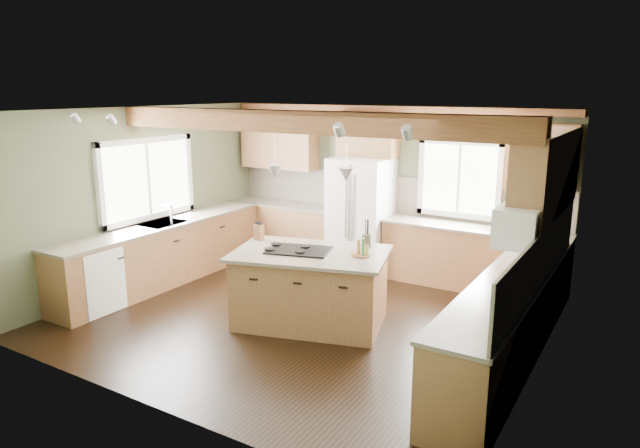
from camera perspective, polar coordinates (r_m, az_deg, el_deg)
The scene contains 37 objects.
floor at distance 7.40m, azimuth -1.61°, elevation -9.26°, with size 5.60×5.60×0.00m, color black.
ceiling at distance 6.83m, azimuth -1.76°, elevation 11.30°, with size 5.60×5.60×0.00m, color silver.
wall_back at distance 9.15m, azimuth 6.88°, elevation 3.58°, with size 5.60×5.60×0.00m, color #4F553C.
wall_left at distance 8.81m, azimuth -17.16°, elevation 2.69°, with size 5.00×5.00×0.00m, color #4F553C.
wall_right at distance 6.00m, azimuth 21.40°, elevation -2.53°, with size 5.00×5.00×0.00m, color #4F553C.
ceiling_beam at distance 6.74m, azimuth -2.27°, elevation 10.17°, with size 5.55×0.26×0.26m, color #4C2615.
soffit_trim at distance 8.94m, azimuth 6.84°, elevation 11.34°, with size 5.55×0.20×0.10m, color #4C2615.
backsplash_back at distance 9.16m, azimuth 6.83°, elevation 3.01°, with size 5.58×0.03×0.58m, color brown.
backsplash_right at distance 6.07m, azimuth 21.27°, elevation -3.22°, with size 0.03×3.70×0.58m, color brown.
base_cab_back_left at distance 9.95m, azimuth -3.40°, elevation -0.62°, with size 2.02×0.60×0.88m, color brown.
counter_back_left at distance 9.84m, azimuth -3.44°, elevation 1.97°, with size 2.06×0.64×0.04m, color #4F463A.
base_cab_back_right at distance 8.57m, azimuth 14.97°, elevation -3.38°, with size 2.62×0.60×0.88m, color brown.
counter_back_right at distance 8.46m, azimuth 15.16°, elevation -0.39°, with size 2.66×0.64×0.04m, color #4F463A.
base_cab_left at distance 8.82m, azimuth -15.23°, elevation -2.92°, with size 0.60×3.70×0.88m, color brown.
counter_left at distance 8.71m, azimuth -15.42°, elevation -0.02°, with size 0.64×3.74×0.04m, color #4F463A.
base_cab_right at distance 6.37m, azimuth 18.13°, elevation -9.53°, with size 0.60×3.70×0.88m, color brown.
counter_right at distance 6.21m, azimuth 18.44°, elevation -5.62°, with size 0.64×3.74×0.04m, color #4F463A.
upper_cab_back_left at distance 9.91m, azimuth -4.07°, elevation 8.18°, with size 1.40×0.35×0.90m, color brown.
upper_cab_over_fridge at distance 9.02m, azimuth 4.81°, elevation 8.92°, with size 0.96×0.35×0.70m, color brown.
upper_cab_right at distance 6.77m, azimuth 21.80°, elevation 4.81°, with size 0.35×2.20×0.90m, color brown.
upper_cab_back_corner at distance 8.22m, azimuth 21.31°, elevation 6.22°, with size 0.90×0.35×0.90m, color brown.
window_left at distance 8.79m, azimuth -16.94°, elevation 4.33°, with size 0.04×1.60×1.05m, color white.
window_back at distance 8.69m, azimuth 13.80°, elevation 4.43°, with size 1.10×0.04×1.00m, color white.
sink at distance 8.71m, azimuth -15.42°, elevation 0.02°, with size 0.50×0.65×0.03m, color #262628.
faucet at distance 8.55m, azimuth -14.65°, elevation 0.82°, with size 0.02×0.02×0.28m, color #B2B2B7.
dishwasher at distance 8.03m, azimuth -21.90°, elevation -5.14°, with size 0.60×0.60×0.84m, color white.
oven at distance 5.23m, azimuth 14.54°, elevation -14.64°, with size 0.60×0.72×0.84m, color white.
microwave at distance 5.93m, azimuth 19.43°, elevation -0.05°, with size 0.40×0.70×0.38m, color white.
pendant_left at distance 6.84m, azimuth -4.51°, elevation 5.22°, with size 0.18×0.18×0.16m, color #B2B2B7.
pendant_right at distance 6.60m, azimuth 2.64°, elevation 4.95°, with size 0.18×0.18×0.16m, color #B2B2B7.
refrigerator at distance 9.02m, azimuth 4.07°, elevation 0.91°, with size 0.90×0.74×1.80m, color silver.
island at distance 7.07m, azimuth -0.95°, elevation -6.54°, with size 1.74×1.06×0.88m, color brown.
island_top at distance 6.92m, azimuth -0.97°, elevation -2.96°, with size 1.85×1.18×0.04m, color #4F463A.
cooktop at distance 6.95m, azimuth -2.12°, elevation -2.63°, with size 0.75×0.50×0.02m, color black.
knife_block at distance 7.48m, azimuth -6.15°, elevation -0.83°, with size 0.12×0.09×0.20m, color brown.
utensil_crock at distance 7.14m, azimuth 4.66°, elevation -1.67°, with size 0.12×0.12×0.16m, color #3C3430.
bottle_tray at distance 6.74m, azimuth 4.12°, elevation -2.34°, with size 0.23×0.23×0.21m, color brown, non-canonical shape.
Camera 1 is at (3.72, -5.72, 2.86)m, focal length 32.00 mm.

